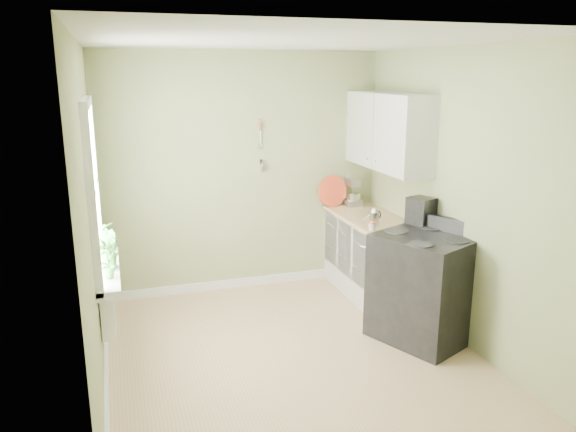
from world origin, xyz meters
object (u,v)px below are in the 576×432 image
object	(u,v)px
stove	(423,287)
kettle	(374,217)
stand_mixer	(351,192)
coffee_maker	(420,217)

from	to	relation	value
stove	kettle	xyz separation A→B (m)	(-0.13, 0.81, 0.49)
stand_mixer	coffee_maker	distance (m)	1.37
kettle	coffee_maker	distance (m)	0.52
stand_mixer	coffee_maker	bearing A→B (deg)	-84.34
stand_mixer	kettle	size ratio (longest dim) A/B	1.98
stove	stand_mixer	bearing A→B (deg)	88.98
stove	kettle	world-z (taller)	stove
stove	stand_mixer	distance (m)	1.84
coffee_maker	kettle	bearing A→B (deg)	126.16
stand_mixer	kettle	xyz separation A→B (m)	(-0.17, -0.95, -0.06)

